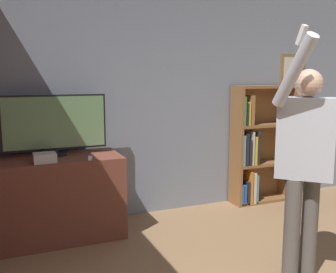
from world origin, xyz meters
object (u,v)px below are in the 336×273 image
object	(u,v)px
bookshelf	(256,148)
person	(305,155)
television	(55,124)
game_console	(45,158)

from	to	relation	value
bookshelf	person	distance (m)	2.02
television	bookshelf	bearing A→B (deg)	2.23
television	person	bearing A→B (deg)	-45.35
television	person	distance (m)	2.41
game_console	bookshelf	bearing A→B (deg)	8.57
game_console	bookshelf	world-z (taller)	bookshelf
game_console	television	bearing A→B (deg)	65.15
person	game_console	bearing A→B (deg)	-172.86
game_console	person	xyz separation A→B (m)	(1.83, -1.41, 0.15)
television	game_console	bearing A→B (deg)	-114.85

